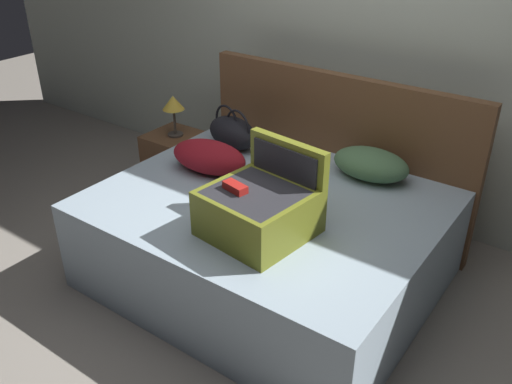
{
  "coord_description": "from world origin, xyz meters",
  "views": [
    {
      "loc": [
        1.58,
        -1.91,
        2.16
      ],
      "look_at": [
        0.0,
        0.28,
        0.67
      ],
      "focal_mm": 38.52,
      "sensor_mm": 36.0,
      "label": 1
    }
  ],
  "objects_px": {
    "duffel_bag": "(232,132)",
    "pillow_center_head": "(371,164)",
    "bed": "(267,240)",
    "pillow_near_headboard": "(209,157)",
    "nightstand": "(178,163)",
    "table_lamp": "(173,105)",
    "hard_case_large": "(260,207)"
  },
  "relations": [
    {
      "from": "pillow_near_headboard",
      "to": "nightstand",
      "type": "bearing_deg",
      "value": 147.95
    },
    {
      "from": "pillow_near_headboard",
      "to": "table_lamp",
      "type": "height_order",
      "value": "table_lamp"
    },
    {
      "from": "bed",
      "to": "pillow_center_head",
      "type": "xyz_separation_m",
      "value": [
        0.36,
        0.6,
        0.38
      ]
    },
    {
      "from": "pillow_near_headboard",
      "to": "table_lamp",
      "type": "distance_m",
      "value": 0.87
    },
    {
      "from": "bed",
      "to": "nightstand",
      "type": "bearing_deg",
      "value": 156.55
    },
    {
      "from": "bed",
      "to": "nightstand",
      "type": "relative_size",
      "value": 4.02
    },
    {
      "from": "bed",
      "to": "table_lamp",
      "type": "distance_m",
      "value": 1.43
    },
    {
      "from": "bed",
      "to": "pillow_center_head",
      "type": "distance_m",
      "value": 0.8
    },
    {
      "from": "pillow_near_headboard",
      "to": "nightstand",
      "type": "height_order",
      "value": "pillow_near_headboard"
    },
    {
      "from": "hard_case_large",
      "to": "nightstand",
      "type": "relative_size",
      "value": 1.17
    },
    {
      "from": "hard_case_large",
      "to": "duffel_bag",
      "type": "relative_size",
      "value": 1.23
    },
    {
      "from": "bed",
      "to": "duffel_bag",
      "type": "height_order",
      "value": "duffel_bag"
    },
    {
      "from": "pillow_near_headboard",
      "to": "hard_case_large",
      "type": "bearing_deg",
      "value": -30.38
    },
    {
      "from": "duffel_bag",
      "to": "table_lamp",
      "type": "bearing_deg",
      "value": 173.35
    },
    {
      "from": "pillow_center_head",
      "to": "nightstand",
      "type": "height_order",
      "value": "pillow_center_head"
    },
    {
      "from": "duffel_bag",
      "to": "pillow_near_headboard",
      "type": "bearing_deg",
      "value": -73.76
    },
    {
      "from": "hard_case_large",
      "to": "pillow_near_headboard",
      "type": "distance_m",
      "value": 0.79
    },
    {
      "from": "duffel_bag",
      "to": "pillow_center_head",
      "type": "height_order",
      "value": "duffel_bag"
    },
    {
      "from": "pillow_center_head",
      "to": "nightstand",
      "type": "distance_m",
      "value": 1.67
    },
    {
      "from": "duffel_bag",
      "to": "table_lamp",
      "type": "height_order",
      "value": "duffel_bag"
    },
    {
      "from": "pillow_near_headboard",
      "to": "pillow_center_head",
      "type": "bearing_deg",
      "value": 30.67
    },
    {
      "from": "pillow_center_head",
      "to": "nightstand",
      "type": "relative_size",
      "value": 1.01
    },
    {
      "from": "duffel_bag",
      "to": "pillow_center_head",
      "type": "xyz_separation_m",
      "value": [
        0.99,
        0.13,
        -0.02
      ]
    },
    {
      "from": "table_lamp",
      "to": "hard_case_large",
      "type": "bearing_deg",
      "value": -31.26
    },
    {
      "from": "duffel_bag",
      "to": "nightstand",
      "type": "distance_m",
      "value": 0.77
    },
    {
      "from": "pillow_center_head",
      "to": "table_lamp",
      "type": "xyz_separation_m",
      "value": [
        -1.61,
        -0.06,
        0.06
      ]
    },
    {
      "from": "bed",
      "to": "pillow_near_headboard",
      "type": "height_order",
      "value": "pillow_near_headboard"
    },
    {
      "from": "bed",
      "to": "nightstand",
      "type": "distance_m",
      "value": 1.36
    },
    {
      "from": "bed",
      "to": "pillow_center_head",
      "type": "height_order",
      "value": "pillow_center_head"
    },
    {
      "from": "hard_case_large",
      "to": "pillow_center_head",
      "type": "xyz_separation_m",
      "value": [
        0.2,
        0.92,
        -0.06
      ]
    },
    {
      "from": "hard_case_large",
      "to": "table_lamp",
      "type": "bearing_deg",
      "value": 155.86
    },
    {
      "from": "duffel_bag",
      "to": "table_lamp",
      "type": "distance_m",
      "value": 0.63
    }
  ]
}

